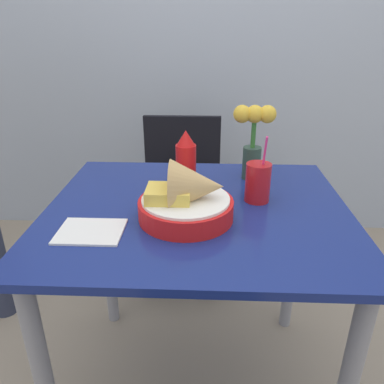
% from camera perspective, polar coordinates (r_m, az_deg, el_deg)
% --- Properties ---
extents(ground_plane, '(12.00, 12.00, 0.00)m').
position_cam_1_polar(ground_plane, '(1.65, 0.64, -26.99)').
color(ground_plane, gray).
extents(wall_window, '(7.00, 0.06, 2.60)m').
position_cam_1_polar(wall_window, '(2.33, 1.97, 24.66)').
color(wall_window, '#9EA8B7').
rests_on(wall_window, ground_plane).
extents(dining_table, '(0.93, 0.79, 0.77)m').
position_cam_1_polar(dining_table, '(1.21, 0.78, -7.64)').
color(dining_table, navy).
rests_on(dining_table, ground_plane).
extents(chair_far_window, '(0.40, 0.40, 0.85)m').
position_cam_1_polar(chair_far_window, '(1.96, -1.60, 1.17)').
color(chair_far_window, black).
rests_on(chair_far_window, ground_plane).
extents(food_basket, '(0.27, 0.27, 0.18)m').
position_cam_1_polar(food_basket, '(1.06, -0.39, -1.05)').
color(food_basket, red).
rests_on(food_basket, dining_table).
extents(ketchup_bottle, '(0.07, 0.07, 0.20)m').
position_cam_1_polar(ketchup_bottle, '(1.25, -0.94, 4.70)').
color(ketchup_bottle, red).
rests_on(ketchup_bottle, dining_table).
extents(drink_cup, '(0.08, 0.08, 0.22)m').
position_cam_1_polar(drink_cup, '(1.19, 9.98, 1.29)').
color(drink_cup, red).
rests_on(drink_cup, dining_table).
extents(flower_vase, '(0.15, 0.07, 0.27)m').
position_cam_1_polar(flower_vase, '(1.33, 9.33, 8.54)').
color(flower_vase, '#2D4738').
rests_on(flower_vase, dining_table).
extents(napkin, '(0.18, 0.14, 0.01)m').
position_cam_1_polar(napkin, '(1.05, -15.19, -5.81)').
color(napkin, white).
rests_on(napkin, dining_table).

